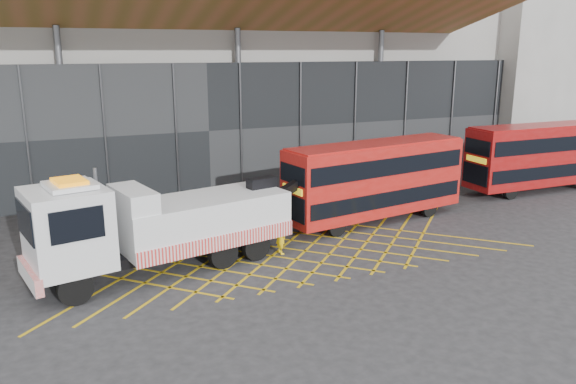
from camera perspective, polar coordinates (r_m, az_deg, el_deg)
name	(u,v)px	position (r m, az deg, el deg)	size (l,w,h in m)	color
ground_plane	(237,261)	(24.19, -5.19, -7.02)	(120.00, 120.00, 0.00)	#262628
road_markings	(289,253)	(24.97, 0.08, -6.25)	(21.56, 7.16, 0.01)	gold
construction_building	(178,46)	(40.83, -11.10, 14.33)	(55.00, 23.97, 18.00)	gray
east_building	(534,34)	(53.97, 23.69, 14.44)	(15.00, 12.00, 20.00)	gray
recovery_truck	(156,224)	(23.02, -13.22, -3.20)	(12.46, 5.10, 4.33)	black
bus_towed	(375,178)	(29.42, 8.86, 1.43)	(10.45, 3.93, 4.16)	#AD140F
bus_second	(541,154)	(38.95, 24.33, 3.52)	(10.38, 2.50, 4.21)	maroon
worker	(281,235)	(24.72, -0.73, -4.42)	(0.61, 0.40, 1.68)	yellow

